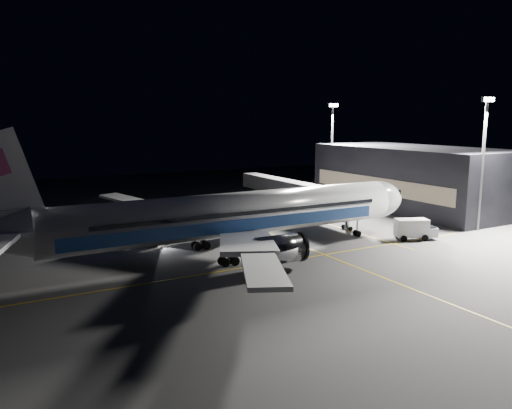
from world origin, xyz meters
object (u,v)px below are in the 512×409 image
object	(u,v)px
airliner	(227,216)
safety_cone_c	(233,237)
jet_bridge	(299,190)
baggage_tug	(159,239)
floodlight_mast_south	(484,152)
service_truck	(415,228)
safety_cone_b	(234,234)
floodlight_mast_north	(332,142)
safety_cone_a	(208,247)

from	to	relation	value
airliner	safety_cone_c	bearing A→B (deg)	58.76
airliner	jet_bridge	size ratio (longest dim) A/B	1.79
airliner	baggage_tug	size ratio (longest dim) A/B	25.97
airliner	floodlight_mast_south	bearing A→B (deg)	-8.33
baggage_tug	floodlight_mast_south	bearing A→B (deg)	-22.77
jet_bridge	service_truck	distance (m)	24.28
safety_cone_b	safety_cone_c	distance (m)	2.41
floodlight_mast_north	floodlight_mast_south	distance (m)	38.00
floodlight_mast_north	baggage_tug	bearing A→B (deg)	-154.52
safety_cone_b	jet_bridge	bearing A→B (deg)	26.59
jet_bridge	baggage_tug	distance (m)	30.54
safety_cone_b	airliner	bearing A→B (deg)	-120.89
service_truck	safety_cone_c	xyz separation A→B (m)	(-23.30, 12.80, -1.30)
floodlight_mast_south	baggage_tug	world-z (taller)	floodlight_mast_south
floodlight_mast_south	safety_cone_b	bearing A→B (deg)	156.70
jet_bridge	floodlight_mast_north	distance (m)	24.06
airliner	safety_cone_b	size ratio (longest dim) A/B	97.56
service_truck	safety_cone_b	distance (m)	26.69
floodlight_mast_south	safety_cone_b	size ratio (longest dim) A/B	32.85
jet_bridge	baggage_tug	xyz separation A→B (m)	(-29.08, -8.51, -3.83)
service_truck	safety_cone_b	size ratio (longest dim) A/B	10.09
baggage_tug	jet_bridge	bearing A→B (deg)	11.82
safety_cone_c	safety_cone_a	bearing A→B (deg)	-149.07
airliner	safety_cone_c	distance (m)	9.70
service_truck	safety_cone_a	bearing A→B (deg)	-176.37
jet_bridge	floodlight_mast_south	bearing A→B (deg)	-53.21
service_truck	safety_cone_c	bearing A→B (deg)	173.41
baggage_tug	safety_cone_c	distance (m)	10.64
service_truck	safety_cone_a	size ratio (longest dim) A/B	9.68
floodlight_mast_south	baggage_tug	bearing A→B (deg)	161.71
floodlight_mast_south	floodlight_mast_north	bearing A→B (deg)	90.00
floodlight_mast_north	safety_cone_a	bearing A→B (deg)	-146.35
floodlight_mast_south	service_truck	distance (m)	17.19
floodlight_mast_north	safety_cone_c	bearing A→B (deg)	-145.97
airliner	safety_cone_b	world-z (taller)	airliner
floodlight_mast_north	safety_cone_a	size ratio (longest dim) A/B	31.52
airliner	jet_bridge	world-z (taller)	airliner
safety_cone_c	floodlight_mast_south	bearing A→B (deg)	-19.78
floodlight_mast_north	floodlight_mast_south	xyz separation A→B (m)	(0.00, -38.00, 0.00)
safety_cone_a	airliner	bearing A→B (deg)	-76.48
airliner	safety_cone_b	xyz separation A→B (m)	(5.55, 9.28, -4.85)
safety_cone_a	safety_cone_b	world-z (taller)	safety_cone_a
jet_bridge	safety_cone_c	xyz separation A→B (m)	(-18.71, -10.87, -4.26)
jet_bridge	safety_cone_a	distance (m)	28.17
floodlight_mast_north	safety_cone_a	world-z (taller)	floodlight_mast_north
floodlight_mast_north	baggage_tug	distance (m)	53.44
floodlight_mast_north	safety_cone_a	distance (m)	51.92
jet_bridge	floodlight_mast_north	size ratio (longest dim) A/B	1.66
service_truck	safety_cone_b	xyz separation A→B (m)	(-22.11, 14.89, -1.31)
jet_bridge	safety_cone_c	world-z (taller)	jet_bridge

